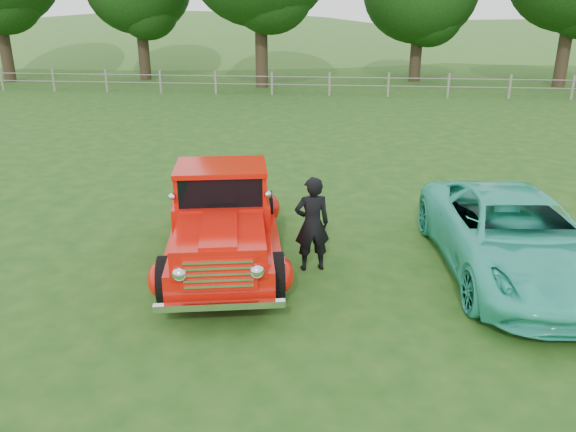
# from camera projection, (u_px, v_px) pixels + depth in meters

# --- Properties ---
(ground) EXTENTS (140.00, 140.00, 0.00)m
(ground) POSITION_uv_depth(u_px,v_px,m) (268.00, 303.00, 8.62)
(ground) COLOR #1A4512
(ground) RESTS_ON ground
(distant_hills) EXTENTS (116.00, 60.00, 18.00)m
(distant_hills) POSITION_uv_depth(u_px,v_px,m) (307.00, 88.00, 66.05)
(distant_hills) COLOR #386926
(distant_hills) RESTS_ON ground
(fence_line) EXTENTS (48.00, 0.12, 1.20)m
(fence_line) POSITION_uv_depth(u_px,v_px,m) (330.00, 84.00, 28.91)
(fence_line) COLOR gray
(fence_line) RESTS_ON ground
(red_pickup) EXTENTS (2.92, 5.23, 1.78)m
(red_pickup) POSITION_uv_depth(u_px,v_px,m) (223.00, 218.00, 9.82)
(red_pickup) COLOR black
(red_pickup) RESTS_ON ground
(teal_sedan) EXTENTS (2.74, 5.14, 1.38)m
(teal_sedan) POSITION_uv_depth(u_px,v_px,m) (513.00, 236.00, 9.35)
(teal_sedan) COLOR #31C4A3
(teal_sedan) RESTS_ON ground
(man) EXTENTS (0.69, 0.55, 1.66)m
(man) POSITION_uv_depth(u_px,v_px,m) (312.00, 224.00, 9.47)
(man) COLOR black
(man) RESTS_ON ground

